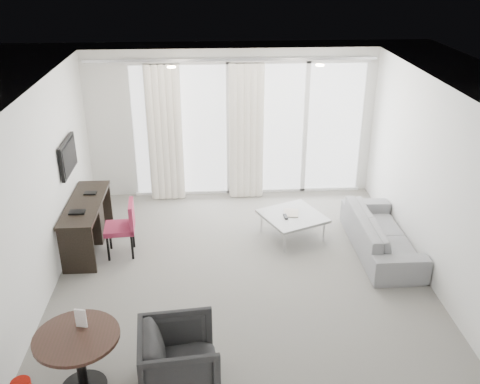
{
  "coord_description": "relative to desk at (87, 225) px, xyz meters",
  "views": [
    {
      "loc": [
        -0.41,
        -5.95,
        4.12
      ],
      "look_at": [
        0.0,
        0.6,
        1.1
      ],
      "focal_mm": 40.0,
      "sensor_mm": 36.0,
      "label": 1
    }
  ],
  "objects": [
    {
      "name": "floor",
      "position": [
        2.24,
        -1.17,
        -0.37
      ],
      "size": [
        5.0,
        6.0,
        0.0
      ],
      "primitive_type": "cube",
      "color": "slate",
      "rests_on": "ground"
    },
    {
      "name": "ceiling",
      "position": [
        2.24,
        -1.17,
        2.23
      ],
      "size": [
        5.0,
        6.0,
        0.0
      ],
      "primitive_type": "cube",
      "color": "white",
      "rests_on": "ground"
    },
    {
      "name": "wall_left",
      "position": [
        -0.26,
        -1.17,
        0.93
      ],
      "size": [
        0.0,
        6.0,
        2.6
      ],
      "primitive_type": "cube",
      "color": "silver",
      "rests_on": "ground"
    },
    {
      "name": "wall_right",
      "position": [
        4.74,
        -1.17,
        0.93
      ],
      "size": [
        0.0,
        6.0,
        2.6
      ],
      "primitive_type": "cube",
      "color": "silver",
      "rests_on": "ground"
    },
    {
      "name": "wall_front",
      "position": [
        2.24,
        -4.17,
        0.93
      ],
      "size": [
        5.0,
        0.0,
        2.6
      ],
      "primitive_type": "cube",
      "color": "silver",
      "rests_on": "ground"
    },
    {
      "name": "window_panel",
      "position": [
        2.54,
        1.82,
        0.83
      ],
      "size": [
        4.0,
        0.02,
        2.38
      ],
      "primitive_type": null,
      "color": "white",
      "rests_on": "ground"
    },
    {
      "name": "window_frame",
      "position": [
        2.54,
        1.8,
        0.83
      ],
      "size": [
        4.1,
        0.06,
        2.44
      ],
      "primitive_type": null,
      "color": "white",
      "rests_on": "ground"
    },
    {
      "name": "curtain_left",
      "position": [
        1.09,
        1.65,
        0.83
      ],
      "size": [
        0.6,
        0.2,
        2.38
      ],
      "primitive_type": null,
      "color": "white",
      "rests_on": "ground"
    },
    {
      "name": "curtain_right",
      "position": [
        2.49,
        1.65,
        0.83
      ],
      "size": [
        0.6,
        0.2,
        2.38
      ],
      "primitive_type": null,
      "color": "white",
      "rests_on": "ground"
    },
    {
      "name": "curtain_track",
      "position": [
        2.24,
        1.65,
        2.08
      ],
      "size": [
        4.8,
        0.04,
        0.04
      ],
      "primitive_type": null,
      "color": "#B2B2B7",
      "rests_on": "ceiling"
    },
    {
      "name": "downlight_a",
      "position": [
        1.34,
        0.43,
        2.22
      ],
      "size": [
        0.12,
        0.12,
        0.02
      ],
      "primitive_type": "cylinder",
      "color": "#FFE0B2",
      "rests_on": "ceiling"
    },
    {
      "name": "downlight_b",
      "position": [
        3.44,
        0.43,
        2.22
      ],
      "size": [
        0.12,
        0.12,
        0.02
      ],
      "primitive_type": "cylinder",
      "color": "#FFE0B2",
      "rests_on": "ceiling"
    },
    {
      "name": "desk",
      "position": [
        0.0,
        0.0,
        0.0
      ],
      "size": [
        0.49,
        1.57,
        0.73
      ],
      "primitive_type": null,
      "color": "black",
      "rests_on": "floor"
    },
    {
      "name": "tv",
      "position": [
        -0.22,
        0.28,
        0.98
      ],
      "size": [
        0.05,
        0.8,
        0.5
      ],
      "primitive_type": null,
      "color": "black",
      "rests_on": "wall_left"
    },
    {
      "name": "desk_chair",
      "position": [
        0.51,
        -0.24,
        0.05
      ],
      "size": [
        0.48,
        0.45,
        0.83
      ],
      "primitive_type": null,
      "rotation": [
        0.0,
        0.0,
        0.07
      ],
      "color": "#942642",
      "rests_on": "floor"
    },
    {
      "name": "round_table",
      "position": [
        0.49,
        -2.89,
        -0.03
      ],
      "size": [
        1.07,
        1.07,
        0.67
      ],
      "primitive_type": null,
      "rotation": [
        0.0,
        0.0,
        0.33
      ],
      "color": "#352018",
      "rests_on": "floor"
    },
    {
      "name": "menu_card",
      "position": [
        0.52,
        -2.76,
        0.35
      ],
      "size": [
        0.11,
        0.04,
        0.21
      ],
      "primitive_type": null,
      "rotation": [
        0.0,
        0.0,
        -0.22
      ],
      "color": "white",
      "rests_on": "round_table"
    },
    {
      "name": "tub_armchair",
      "position": [
        1.48,
        -2.93,
        -0.01
      ],
      "size": [
        0.86,
        0.84,
        0.72
      ],
      "primitive_type": "imported",
      "rotation": [
        0.0,
        0.0,
        1.67
      ],
      "color": "black",
      "rests_on": "floor"
    },
    {
      "name": "coffee_table",
      "position": [
        3.09,
        0.1,
        -0.18
      ],
      "size": [
        1.12,
        1.12,
        0.38
      ],
      "primitive_type": null,
      "rotation": [
        0.0,
        0.0,
        0.42
      ],
      "color": "gray",
      "rests_on": "floor"
    },
    {
      "name": "remote",
      "position": [
        2.97,
        0.03,
        -0.01
      ],
      "size": [
        0.06,
        0.16,
        0.02
      ],
      "primitive_type": null,
      "rotation": [
        0.0,
        0.0,
        0.07
      ],
      "color": "black",
      "rests_on": "coffee_table"
    },
    {
      "name": "magazine",
      "position": [
        3.07,
        0.15,
        -0.01
      ],
      "size": [
        0.24,
        0.28,
        0.01
      ],
      "primitive_type": null,
      "rotation": [
        0.0,
        0.0,
        -0.17
      ],
      "color": "gray",
      "rests_on": "coffee_table"
    },
    {
      "name": "sofa",
      "position": [
        4.33,
        -0.39,
        -0.08
      ],
      "size": [
        0.76,
        1.95,
        0.57
      ],
      "primitive_type": "imported",
      "rotation": [
        0.0,
        0.0,
        1.57
      ],
      "color": "gray",
      "rests_on": "floor"
    },
    {
      "name": "terrace_slab",
      "position": [
        2.54,
        3.33,
        -0.43
      ],
      "size": [
        5.6,
        3.0,
        0.12
      ],
      "primitive_type": "cube",
      "color": "#4D4D50",
      "rests_on": "ground"
    },
    {
      "name": "rattan_chair_a",
      "position": [
        2.67,
        3.2,
        0.0
      ],
      "size": [
        0.66,
        0.66,
        0.74
      ],
      "primitive_type": null,
      "rotation": [
        0.0,
        0.0,
        0.4
      ],
      "color": "brown",
      "rests_on": "terrace_slab"
    },
    {
      "name": "rattan_chair_b",
      "position": [
        4.09,
        3.17,
        0.09
      ],
      "size": [
        0.79,
        0.79,
        0.91
      ],
      "primitive_type": null,
      "rotation": [
        0.0,
        0.0,
        0.34
      ],
      "color": "brown",
      "rests_on": "terrace_slab"
    },
    {
      "name": "rattan_table",
      "position": [
        3.37,
        2.43,
        -0.14
      ],
      "size": [
        0.58,
        0.58,
        0.46
      ],
      "primitive_type": null,
      "rotation": [
        0.0,
        0.0,
        -0.32
      ],
      "color": "brown",
      "rests_on": "terrace_slab"
    },
    {
      "name": "balustrade",
      "position": [
        2.54,
        4.78,
        0.13
      ],
      "size": [
        5.5,
        0.06,
        1.05
      ],
      "primitive_type": null,
      "color": "#B2B2B7",
      "rests_on": "terrace_slab"
    }
  ]
}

